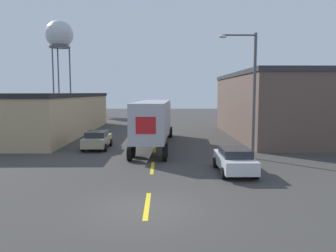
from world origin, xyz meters
The scene contains 9 objects.
ground_plane centered at (0.00, 0.00, 0.00)m, with size 160.00×160.00×0.00m, color #3D3A38.
road_centerline centered at (0.00, 7.10, 0.00)m, with size 0.20×16.50×0.01m.
warehouse_left centered at (-11.91, 24.01, 2.24)m, with size 8.55×24.49×4.46m.
warehouse_right centered at (14.26, 21.02, 3.26)m, with size 13.24×18.51×6.50m.
semi_truck centered at (-0.04, 15.39, 2.31)m, with size 3.37×14.56×3.83m.
parked_car_right_near centered at (4.67, 5.73, 0.76)m, with size 1.96×4.19×1.44m.
parked_car_left_far centered at (-4.67, 13.91, 0.76)m, with size 1.96×4.19×1.44m.
water_tower centered at (-20.96, 57.77, 16.39)m, with size 5.71×5.71×19.49m.
street_lamp centered at (6.54, 9.80, 4.90)m, with size 2.59×0.32×8.48m.
Camera 1 is at (0.64, -12.33, 4.52)m, focal length 35.00 mm.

